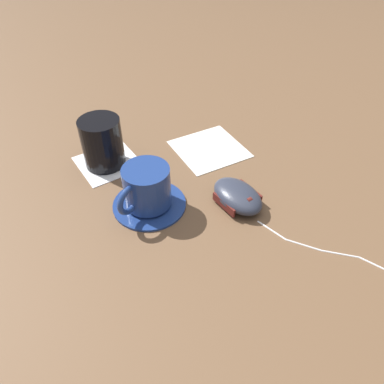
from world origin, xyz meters
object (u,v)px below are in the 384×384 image
coffee_cup (145,187)px  drinking_glass (101,143)px  computer_mouse (236,196)px  saucer (148,203)px

coffee_cup → drinking_glass: size_ratio=1.02×
coffee_cup → drinking_glass: drinking_glass is taller
coffee_cup → computer_mouse: coffee_cup is taller
saucer → drinking_glass: bearing=-147.1°
saucer → computer_mouse: size_ratio=1.05×
saucer → drinking_glass: drinking_glass is taller
saucer → computer_mouse: 0.16m
coffee_cup → computer_mouse: bearing=86.8°
saucer → coffee_cup: 0.04m
coffee_cup → computer_mouse: size_ratio=0.80×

